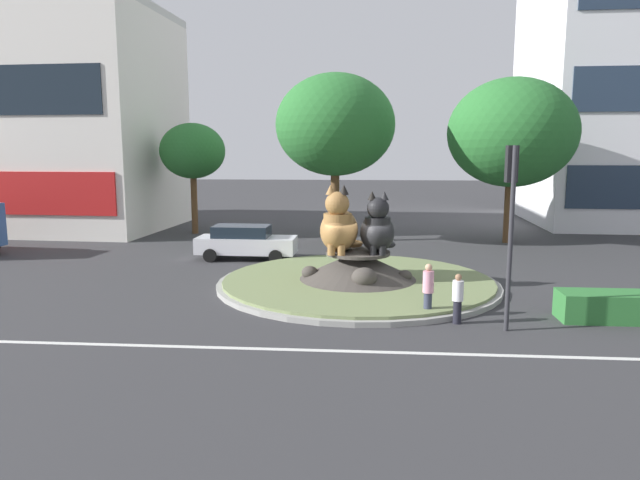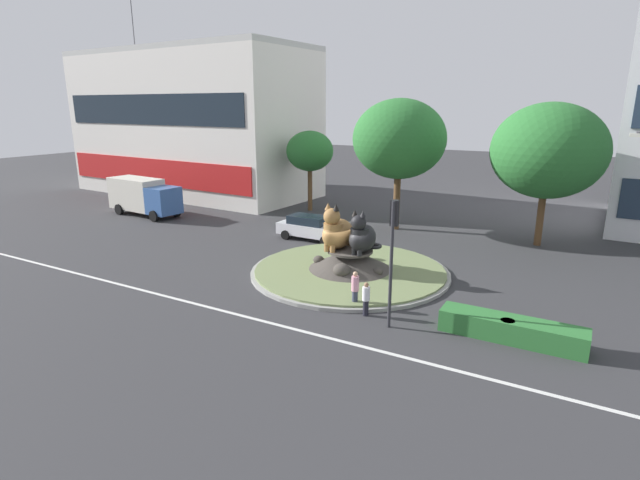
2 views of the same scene
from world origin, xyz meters
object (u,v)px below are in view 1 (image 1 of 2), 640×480
Objects in this scene: cat_statue_black at (378,230)px; second_tree_near_tower at (512,133)px; third_tree_left at (335,125)px; sedan_on_far_lane at (245,242)px; broadleaf_tree_behind_island at (193,151)px; cat_statue_tabby at (339,227)px; traffic_light_mast at (511,204)px; pedestrian_white_shirt at (458,298)px; pedestrian_pink_shirt at (428,289)px.

second_tree_near_tower reaches higher than cat_statue_black.
third_tree_left reaches higher than cat_statue_black.
broadleaf_tree_behind_island is at bearing 121.89° from sedan_on_far_lane.
cat_statue_black is 0.26× the size of third_tree_left.
sedan_on_far_lane is at bearing -133.53° from cat_statue_tabby.
traffic_light_mast is at bearing -51.36° from broadleaf_tree_behind_island.
broadleaf_tree_behind_island reaches higher than cat_statue_black.
cat_statue_tabby is 1.48m from cat_statue_black.
pedestrian_white_shirt is (4.60, -15.60, -5.82)m from third_tree_left.
traffic_light_mast is 14.62m from sedan_on_far_lane.
sedan_on_far_lane is at bearing 157.38° from pedestrian_white_shirt.
pedestrian_white_shirt is (-5.25, -16.05, -5.38)m from second_tree_near_tower.
cat_statue_tabby is at bearing 156.30° from pedestrian_white_shirt.
second_tree_near_tower is at bearing 145.41° from cat_statue_black.
broadleaf_tree_behind_island is at bearing 173.37° from second_tree_near_tower.
third_tree_left is (-0.75, 11.05, 4.31)m from cat_statue_tabby.
pedestrian_pink_shirt reaches higher than pedestrian_white_shirt.
second_tree_near_tower reaches higher than traffic_light_mast.
pedestrian_pink_shirt is 0.36× the size of sedan_on_far_lane.
sedan_on_far_lane is at bearing -130.71° from cat_statue_black.
sedan_on_far_lane is (-7.79, 9.21, -0.06)m from pedestrian_pink_shirt.
broadleaf_tree_behind_island reaches higher than cat_statue_tabby.
pedestrian_pink_shirt is (3.77, -14.97, -5.72)m from third_tree_left.
traffic_light_mast is 0.57× the size of third_tree_left.
traffic_light_mast reaches higher than cat_statue_black.
third_tree_left is 5.51× the size of pedestrian_pink_shirt.
cat_statue_tabby is at bearing 22.61° from pedestrian_pink_shirt.
cat_statue_tabby is 7.35m from traffic_light_mast.
cat_statue_tabby is 1.57× the size of pedestrian_pink_shirt.
pedestrian_pink_shirt is (-0.83, 0.62, 0.10)m from pedestrian_white_shirt.
cat_statue_black is 0.46× the size of traffic_light_mast.
cat_statue_black is at bearing -78.52° from third_tree_left.
broadleaf_tree_behind_island is at bearing -141.29° from cat_statue_black.
third_tree_left is 9.10m from sedan_on_far_lane.
pedestrian_white_shirt is at bearing 26.23° from cat_statue_black.
cat_statue_black is 4.48m from pedestrian_pink_shirt.
third_tree_left reaches higher than broadleaf_tree_behind_island.
traffic_light_mast is at bearing 50.03° from cat_statue_tabby.
pedestrian_pink_shirt is at bearing 20.15° from cat_statue_black.
traffic_light_mast is (3.69, -5.10, 1.50)m from cat_statue_black.
cat_statue_black is 5.38m from pedestrian_white_shirt.
second_tree_near_tower is at bearing -36.41° from pedestrian_pink_shirt.
broadleaf_tree_behind_island is 22.20m from pedestrian_pink_shirt.
second_tree_near_tower is at bearing -19.61° from traffic_light_mast.
cat_statue_black is 14.29m from second_tree_near_tower.
pedestrian_pink_shirt is at bearing 169.14° from pedestrian_white_shirt.
pedestrian_pink_shirt is at bearing 56.45° from traffic_light_mast.
third_tree_left is at bearing -16.30° from broadleaf_tree_behind_island.
traffic_light_mast is 3.12× the size of pedestrian_pink_shirt.
cat_statue_tabby is 15.16m from second_tree_near_tower.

